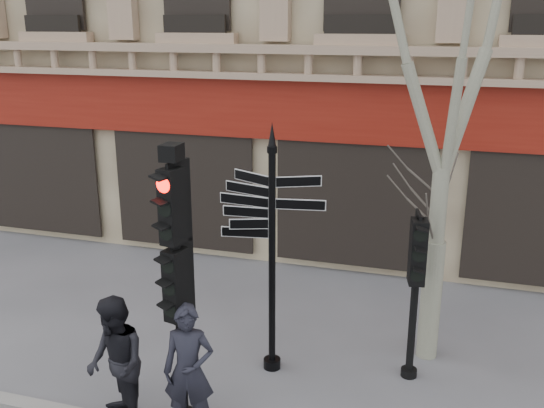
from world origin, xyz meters
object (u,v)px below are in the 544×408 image
(fingerpost, at_px, (272,209))
(traffic_signal_secondary, at_px, (417,269))
(pedestrian_b, at_px, (116,364))
(plane_tree, at_px, (455,10))
(pedestrian_a, at_px, (189,370))
(traffic_signal_main, at_px, (177,255))

(fingerpost, distance_m, traffic_signal_secondary, 2.35)
(traffic_signal_secondary, xyz_separation_m, pedestrian_b, (-3.77, -2.38, -0.88))
(traffic_signal_secondary, relative_size, plane_tree, 0.33)
(pedestrian_a, bearing_deg, traffic_signal_main, 121.93)
(pedestrian_a, height_order, pedestrian_b, pedestrian_b)
(fingerpost, distance_m, pedestrian_a, 2.61)
(traffic_signal_secondary, bearing_deg, pedestrian_b, -158.93)
(traffic_signal_main, xyz_separation_m, pedestrian_b, (-0.82, -0.34, -1.55))
(fingerpost, xyz_separation_m, traffic_signal_secondary, (2.15, 0.39, -0.86))
(traffic_signal_main, bearing_deg, pedestrian_a, -32.08)
(fingerpost, xyz_separation_m, traffic_signal_main, (-0.80, -1.64, -0.20))
(traffic_signal_main, distance_m, traffic_signal_secondary, 3.65)
(fingerpost, relative_size, plane_tree, 0.51)
(plane_tree, bearing_deg, pedestrian_a, -135.59)
(traffic_signal_secondary, bearing_deg, traffic_signal_main, -156.62)
(traffic_signal_secondary, height_order, pedestrian_a, traffic_signal_secondary)
(fingerpost, height_order, pedestrian_b, fingerpost)
(traffic_signal_main, distance_m, pedestrian_b, 1.79)
(fingerpost, relative_size, pedestrian_a, 2.13)
(traffic_signal_secondary, bearing_deg, pedestrian_a, -152.40)
(fingerpost, relative_size, traffic_signal_main, 1.01)
(traffic_signal_secondary, xyz_separation_m, plane_tree, (0.23, 0.72, 3.72))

